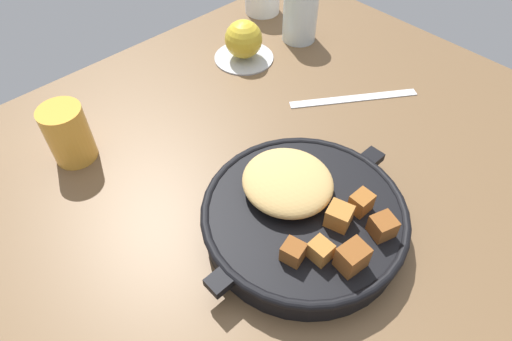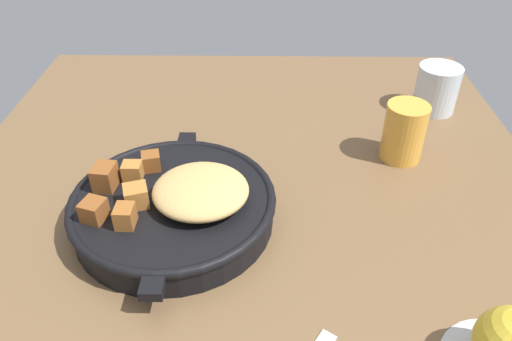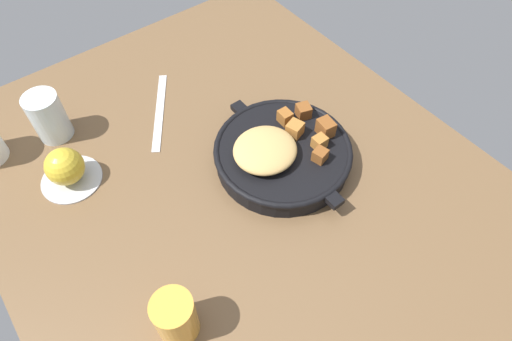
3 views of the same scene
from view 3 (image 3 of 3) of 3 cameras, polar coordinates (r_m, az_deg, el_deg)
The scene contains 7 objects.
ground_plane at distance 81.52cm, azimuth -1.98°, elevation -2.15°, with size 105.31×83.90×2.40cm, color brown.
cast_iron_skillet at distance 81.42cm, azimuth 3.30°, elevation 2.35°, with size 29.99×25.63×7.13cm.
saucer_plate at distance 87.54cm, azimuth -22.78°, elevation -0.99°, with size 11.02×11.02×0.60cm, color #B7BABF.
red_apple at distance 84.79cm, azimuth -23.56°, elevation 0.48°, with size 6.84×6.84×6.84cm, color gold.
butter_knife at distance 94.21cm, azimuth -12.39°, elevation 7.56°, with size 21.95×1.60×0.36cm, color silver.
juice_glass_amber at distance 65.76cm, azimuth -10.39°, elevation -18.18°, with size 6.09×6.09×8.75cm, color gold.
water_glass_tall at distance 93.21cm, azimuth -25.32°, elevation 6.33°, with size 6.54×6.54×9.83cm, color silver.
Camera 3 is at (-38.43, 25.80, 65.91)cm, focal length 30.86 mm.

